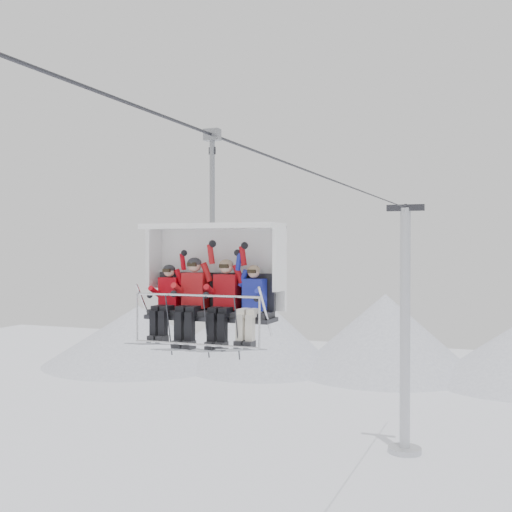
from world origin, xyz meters
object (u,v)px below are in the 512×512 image
at_px(lift_tower_right, 405,347).
at_px(skier_far_left, 167,299).
at_px(chairlift_carrier, 215,271).
at_px(skier_center_right, 225,298).
at_px(skier_center_left, 193,297).
at_px(skier_far_right, 252,302).

xyz_separation_m(lift_tower_right, skier_far_left, (-0.87, -24.43, 4.41)).
xyz_separation_m(lift_tower_right, chairlift_carrier, (0.00, -24.11, 4.96)).
bearing_deg(chairlift_carrier, skier_center_right, -42.77).
bearing_deg(skier_center_left, lift_tower_right, 89.23).
bearing_deg(skier_center_right, skier_center_left, 179.74).
bearing_deg(skier_far_left, skier_center_left, 1.73).
distance_m(skier_center_right, skier_far_right, 0.55).
relative_size(skier_far_left, skier_far_right, 1.00).
distance_m(lift_tower_right, chairlift_carrier, 24.61).
bearing_deg(skier_center_right, lift_tower_right, 90.78).
height_order(chairlift_carrier, skier_far_left, chairlift_carrier).
distance_m(skier_far_left, skier_center_right, 1.20).
relative_size(lift_tower_right, chairlift_carrier, 3.38).
relative_size(lift_tower_right, skier_far_right, 7.99).
xyz_separation_m(lift_tower_right, skier_far_right, (0.88, -24.43, 4.41)).
bearing_deg(skier_far_left, skier_center_right, 0.64).
xyz_separation_m(chairlift_carrier, skier_center_right, (0.33, -0.31, -0.50)).
bearing_deg(skier_far_left, chairlift_carrier, 20.25).
xyz_separation_m(lift_tower_right, skier_center_left, (-0.33, -24.41, 4.47)).
bearing_deg(skier_center_right, chairlift_carrier, 137.23).
height_order(lift_tower_right, skier_far_right, lift_tower_right).
bearing_deg(skier_center_left, skier_far_left, -178.27).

